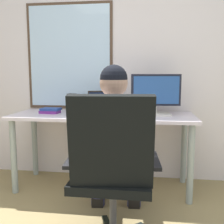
{
  "coord_description": "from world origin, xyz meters",
  "views": [
    {
      "loc": [
        0.25,
        -0.9,
        1.16
      ],
      "look_at": [
        -0.06,
        1.3,
        0.84
      ],
      "focal_mm": 43.53,
      "sensor_mm": 36.0,
      "label": 1
    }
  ],
  "objects": [
    {
      "name": "wine_glass",
      "position": [
        -0.49,
        1.58,
        0.86
      ],
      "size": [
        0.07,
        0.07,
        0.15
      ],
      "color": "silver",
      "rests_on": "desk"
    },
    {
      "name": "wall_rear",
      "position": [
        -0.02,
        2.1,
        1.27
      ],
      "size": [
        5.74,
        0.08,
        2.54
      ],
      "color": "silver",
      "rests_on": "ground"
    },
    {
      "name": "crt_monitor",
      "position": [
        0.3,
        1.77,
        0.98
      ],
      "size": [
        0.48,
        0.26,
        0.4
      ],
      "color": "beige",
      "rests_on": "desk"
    },
    {
      "name": "desk",
      "position": [
        -0.21,
        1.72,
        0.66
      ],
      "size": [
        1.8,
        0.63,
        0.76
      ],
      "color": "#8D9994",
      "rests_on": "ground"
    },
    {
      "name": "book_stack",
      "position": [
        -0.76,
        1.73,
        0.79
      ],
      "size": [
        0.2,
        0.15,
        0.05
      ],
      "color": "#6C2786",
      "rests_on": "desk"
    },
    {
      "name": "desk_speaker",
      "position": [
        -0.55,
        1.79,
        0.86
      ],
      "size": [
        0.09,
        0.09,
        0.2
      ],
      "color": "black",
      "rests_on": "desk"
    },
    {
      "name": "laptop",
      "position": [
        -0.21,
        1.78,
        0.82
      ],
      "size": [
        0.37,
        0.34,
        0.23
      ],
      "color": "black",
      "rests_on": "desk"
    },
    {
      "name": "person_seated",
      "position": [
        -0.0,
        1.04,
        0.64
      ],
      "size": [
        0.56,
        0.79,
        1.22
      ],
      "color": "#2D2D4D",
      "rests_on": "ground"
    },
    {
      "name": "office_chair",
      "position": [
        0.02,
        0.76,
        0.58
      ],
      "size": [
        0.65,
        0.59,
        1.04
      ],
      "color": "black",
      "rests_on": "ground"
    }
  ]
}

